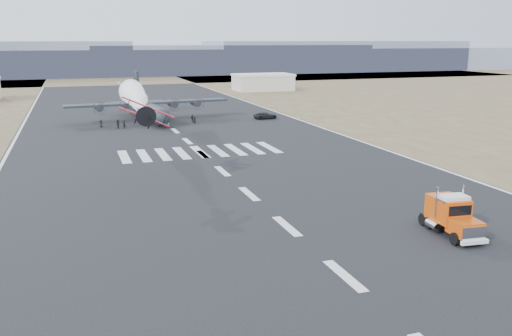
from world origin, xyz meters
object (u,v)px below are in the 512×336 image
crew_b (140,119)px  crew_d (192,118)px  semi_truck (451,215)px  crew_g (124,124)px  crew_a (195,120)px  crew_c (150,118)px  crew_e (101,123)px  transport_aircraft (147,108)px  hangar_right (263,82)px  aerobatic_biplane (146,114)px  crew_f (118,124)px  support_vehicle (266,116)px  crew_h (195,120)px

crew_b → crew_d: crew_b is taller
semi_truck → crew_g: semi_truck is taller
crew_a → crew_c: 10.55m
crew_c → crew_g: (-6.24, -7.33, 0.14)m
crew_d → crew_c: bearing=59.0°
crew_e → crew_d: bearing=-171.6°
transport_aircraft → crew_b: (-2.07, -4.00, -1.78)m
hangar_right → crew_d: 78.34m
aerobatic_biplane → crew_e: bearing=96.6°
aerobatic_biplane → crew_f: size_ratio=3.44×
semi_truck → support_vehicle: 77.48m
crew_f → crew_h: 16.38m
crew_e → crew_h: crew_e is taller
transport_aircraft → crew_h: (9.03, -8.99, -1.92)m
support_vehicle → crew_a: crew_a is taller
transport_aircraft → crew_a: bearing=-50.4°
semi_truck → transport_aircraft: size_ratio=0.23×
crew_a → crew_d: 2.66m
crew_b → crew_c: size_ratio=1.18×
hangar_right → crew_h: (-40.21, -69.82, -2.22)m
semi_truck → crew_f: semi_truck is taller
crew_g → crew_e: bearing=-73.4°
hangar_right → transport_aircraft: transport_aircraft is taller
crew_d → crew_e: size_ratio=1.00×
support_vehicle → crew_d: size_ratio=3.34×
crew_b → crew_g: (-4.07, -6.74, -0.00)m
crew_a → crew_g: crew_g is taller
crew_c → crew_g: bearing=-99.2°
support_vehicle → transport_aircraft: bearing=66.9°
crew_a → crew_e: bearing=-67.4°
aerobatic_biplane → crew_f: (0.22, 48.10, -8.24)m
transport_aircraft → support_vehicle: (26.03, -7.06, -1.96)m
semi_truck → transport_aircraft: transport_aircraft is taller
crew_d → crew_a: bearing=166.5°
semi_truck → crew_e: (-27.51, 76.35, -1.04)m
crew_c → crew_e: (-10.67, -4.25, 0.02)m
transport_aircraft → crew_d: size_ratio=22.57×
crew_b → crew_h: 12.17m
aerobatic_biplane → transport_aircraft: size_ratio=0.17×
support_vehicle → crew_g: crew_g is taller
crew_e → crew_f: crew_f is taller
semi_truck → aerobatic_biplane: (-24.46, 25.70, 7.28)m
semi_truck → support_vehicle: semi_truck is taller
transport_aircraft → crew_c: bearing=-93.7°
crew_e → crew_h: 19.64m
crew_e → crew_h: (19.60, -1.33, -0.02)m
semi_truck → crew_d: 78.03m
hangar_right → aerobatic_biplane: aerobatic_biplane is taller
hangar_right → crew_b: size_ratio=11.05×
crew_c → crew_d: 9.45m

